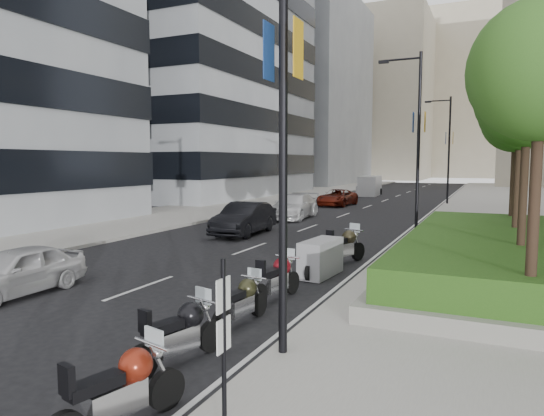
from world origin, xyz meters
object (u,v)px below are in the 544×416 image
Objects in this scene: lamp_post_1 at (416,133)px; motorcycle_2 at (181,333)px; car_b at (244,218)px; lamp_post_2 at (447,145)px; motorcycle_1 at (122,390)px; motorcycle_3 at (242,301)px; motorcycle_5 at (321,258)px; motorcycle_6 at (344,246)px; car_a at (16,271)px; parking_sign at (224,342)px; car_d at (337,198)px; delivery_van at (369,186)px; motorcycle_4 at (277,278)px; lamp_post_0 at (275,82)px; car_c at (294,206)px.

lamp_post_1 is 4.12× the size of motorcycle_2.
lamp_post_2 is at bearing 66.50° from car_b.
motorcycle_1 is 4.55m from motorcycle_3.
motorcycle_3 is 0.99× the size of motorcycle_5.
car_a is at bearing 159.37° from motorcycle_6.
motorcycle_6 is at bearing 16.17° from motorcycle_1.
motorcycle_2 is at bearing -94.56° from lamp_post_1.
parking_sign is 18.53m from car_b.
car_d is (-8.81, 33.84, -0.78)m from parking_sign.
motorcycle_2 is at bearing -85.40° from delivery_van.
motorcycle_4 is at bearing -72.87° from car_d.
car_a is (-6.72, -2.53, 0.08)m from motorcycle_4.
lamp_post_1 is at bearing 1.37° from motorcycle_3.
lamp_post_1 is 2.27× the size of car_a.
car_b is (0.46, 12.53, 0.13)m from car_a.
motorcycle_5 is 0.40× the size of delivery_van.
car_b is (-6.88, 16.61, 0.22)m from motorcycle_1.
car_d reaches higher than motorcycle_6.
lamp_post_1 reaches higher than delivery_van.
motorcycle_5 reaches higher than motorcycle_1.
lamp_post_2 reaches higher than car_d.
lamp_post_0 is 9.37m from car_a.
car_c is 23.08m from delivery_van.
motorcycle_1 is at bearing -92.52° from lamp_post_1.
car_b is (-6.58, 4.76, 0.16)m from motorcycle_6.
motorcycle_6 is at bearing -82.61° from delivery_van.
lamp_post_1 is at bearing 91.88° from parking_sign.
motorcycle_5 is (-1.33, -10.46, -4.48)m from lamp_post_1.
lamp_post_2 is 33.93m from motorcycle_3.
motorcycle_4 is at bearing -84.54° from delivery_van.
motorcycle_4 is (-0.62, 6.60, 0.01)m from motorcycle_1.
lamp_post_0 is at bearing -63.74° from car_b.
lamp_post_2 is 4.03× the size of motorcycle_4.
motorcycle_5 is (0.11, 5.14, 0.04)m from motorcycle_3.
motorcycle_3 is 0.40× the size of delivery_van.
delivery_van is at bearing 100.99° from lamp_post_0.
delivery_van is (-7.12, 45.00, 0.39)m from motorcycle_2.
lamp_post_2 is at bearing 56.25° from car_c.
lamp_post_2 is 35.29m from car_a.
parking_sign is at bearing -66.61° from car_b.
car_b reaches higher than motorcycle_4.
lamp_post_0 is at bearing -90.00° from lamp_post_1.
car_a is (-7.34, 4.07, 0.09)m from motorcycle_1.
car_d reaches higher than motorcycle_4.
car_b is (-6.32, 12.10, 0.26)m from motorcycle_3.
motorcycle_3 is (-1.44, -15.60, -4.52)m from lamp_post_1.
motorcycle_5 is 0.90× the size of motorcycle_6.
lamp_post_1 is (0.00, 17.00, 0.00)m from lamp_post_0.
car_d is at bearing 26.36° from motorcycle_2.
car_a is 0.81× the size of car_b.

